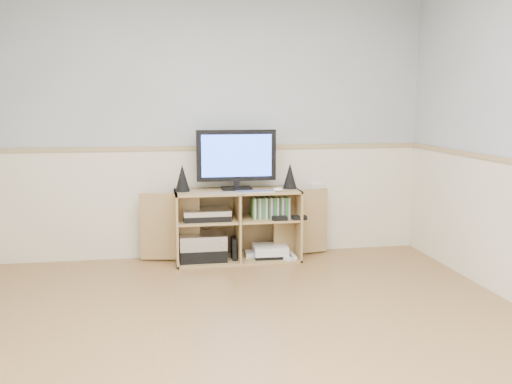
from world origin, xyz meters
The scene contains 11 objects.
room centered at (-0.06, 0.12, 1.22)m, with size 4.04×4.54×2.54m.
media_cabinet centered at (0.19, 2.06, 0.33)m, with size 1.76×0.42×0.65m.
monitor centered at (0.19, 2.06, 0.94)m, with size 0.72×0.18×0.54m.
speaker_left centered at (-0.30, 2.03, 0.77)m, with size 0.13×0.13×0.24m, color black.
speaker_right centered at (0.68, 2.03, 0.77)m, with size 0.13×0.13×0.24m, color black.
keyboard centered at (0.33, 1.87, 0.66)m, with size 0.33×0.13×0.01m, color silver.
mouse centered at (0.54, 1.87, 0.67)m, with size 0.10×0.06×0.04m, color white.
av_components centered at (-0.11, 2.01, 0.22)m, with size 0.51×0.31×0.47m.
game_consoles centered at (0.48, 2.00, 0.07)m, with size 0.45×0.30×0.11m.
game_cases centered at (0.49, 1.99, 0.48)m, with size 0.34×0.14×0.19m, color #3F8C3F.
wall_outlet centered at (1.00, 2.23, 0.60)m, with size 0.12×0.03×0.12m, color white.
Camera 1 is at (-0.53, -3.03, 1.44)m, focal length 40.00 mm.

